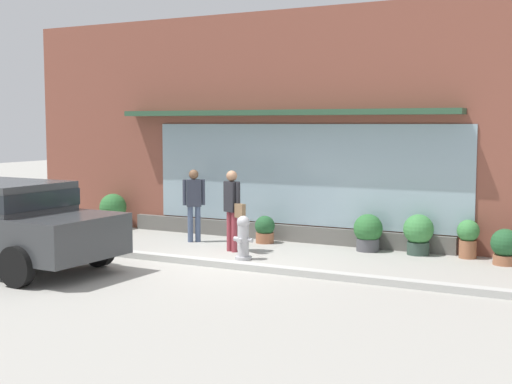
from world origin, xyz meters
TOP-DOWN VIEW (x-y plane):
  - ground_plane at (0.00, 0.00)m, footprint 60.00×60.00m
  - curb_strip at (0.00, -0.20)m, footprint 14.00×0.24m
  - storefront at (0.01, 3.18)m, footprint 14.00×0.81m
  - fire_hydrant at (0.33, 0.61)m, footprint 0.40×0.36m
  - pedestrian_with_handbag at (-0.26, 1.24)m, footprint 0.62×0.37m
  - pedestrian_passerby at (-1.60, 1.89)m, footprint 0.41×0.35m
  - parked_car_dark_gray at (-3.16, -2.10)m, footprint 4.37×2.21m
  - potted_plant_near_hydrant at (-4.45, 2.61)m, footprint 0.67×0.67m
  - potted_plant_window_right at (2.18, 2.59)m, footprint 0.60×0.60m
  - potted_plant_corner_tall at (3.20, 2.67)m, footprint 0.60×0.60m
  - potted_plant_doorstep at (-0.15, 2.49)m, footprint 0.44×0.44m
  - potted_plant_window_center at (4.89, 2.40)m, footprint 0.53×0.53m
  - potted_plant_window_left at (4.16, 2.75)m, footprint 0.43×0.43m

SIDE VIEW (x-z plane):
  - ground_plane at x=0.00m, z-range 0.00..0.00m
  - curb_strip at x=0.00m, z-range 0.00..0.12m
  - potted_plant_doorstep at x=-0.15m, z-range 0.01..0.61m
  - potted_plant_window_center at x=4.89m, z-range 0.01..0.69m
  - potted_plant_window_right at x=2.18m, z-range 0.02..0.79m
  - potted_plant_window_left at x=4.16m, z-range 0.04..0.80m
  - fire_hydrant at x=0.33m, z-range 0.00..0.85m
  - potted_plant_corner_tall at x=3.20m, z-range 0.03..0.85m
  - potted_plant_near_hydrant at x=-4.45m, z-range 0.05..0.93m
  - parked_car_dark_gray at x=-3.16m, z-range 0.12..1.69m
  - pedestrian_passerby at x=-1.60m, z-range 0.14..1.75m
  - pedestrian_with_handbag at x=-0.26m, z-range 0.13..1.80m
  - storefront at x=0.01m, z-range -0.06..5.05m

